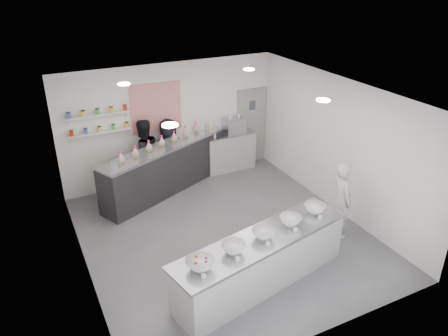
% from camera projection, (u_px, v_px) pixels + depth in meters
% --- Properties ---
extents(floor, '(6.00, 6.00, 0.00)m').
position_uv_depth(floor, '(225.00, 235.00, 9.05)').
color(floor, '#515156').
rests_on(floor, ground).
extents(ceiling, '(6.00, 6.00, 0.00)m').
position_uv_depth(ceiling, '(225.00, 95.00, 7.76)').
color(ceiling, white).
rests_on(ceiling, floor).
extents(back_wall, '(5.50, 0.00, 5.50)m').
position_uv_depth(back_wall, '(171.00, 123.00, 10.83)').
color(back_wall, white).
rests_on(back_wall, floor).
extents(left_wall, '(0.00, 6.00, 6.00)m').
position_uv_depth(left_wall, '(78.00, 202.00, 7.30)').
color(left_wall, white).
rests_on(left_wall, floor).
extents(right_wall, '(0.00, 6.00, 6.00)m').
position_uv_depth(right_wall, '(337.00, 146.00, 9.51)').
color(right_wall, white).
rests_on(right_wall, floor).
extents(back_door, '(0.88, 0.04, 2.10)m').
position_uv_depth(back_door, '(251.00, 126.00, 11.92)').
color(back_door, gray).
rests_on(back_door, floor).
extents(pattern_panel, '(1.25, 0.03, 1.20)m').
position_uv_depth(pattern_panel, '(156.00, 108.00, 10.47)').
color(pattern_panel, red).
rests_on(pattern_panel, back_wall).
extents(jar_shelf_lower, '(1.45, 0.22, 0.04)m').
position_uv_depth(jar_shelf_lower, '(100.00, 132.00, 10.00)').
color(jar_shelf_lower, silver).
rests_on(jar_shelf_lower, back_wall).
extents(jar_shelf_upper, '(1.45, 0.22, 0.04)m').
position_uv_depth(jar_shelf_upper, '(98.00, 114.00, 9.82)').
color(jar_shelf_upper, silver).
rests_on(jar_shelf_upper, back_wall).
extents(preserve_jars, '(1.45, 0.10, 0.56)m').
position_uv_depth(preserve_jars, '(99.00, 121.00, 9.86)').
color(preserve_jars, '#F71F00').
rests_on(preserve_jars, jar_shelf_lower).
extents(downlight_0, '(0.24, 0.24, 0.02)m').
position_uv_depth(downlight_0, '(170.00, 125.00, 6.39)').
color(downlight_0, white).
rests_on(downlight_0, ceiling).
extents(downlight_1, '(0.24, 0.24, 0.02)m').
position_uv_depth(downlight_1, '(323.00, 100.00, 7.52)').
color(downlight_1, white).
rests_on(downlight_1, ceiling).
extents(downlight_2, '(0.24, 0.24, 0.02)m').
position_uv_depth(downlight_2, '(124.00, 84.00, 8.49)').
color(downlight_2, white).
rests_on(downlight_2, ceiling).
extents(downlight_3, '(0.24, 0.24, 0.02)m').
position_uv_depth(downlight_3, '(249.00, 69.00, 9.62)').
color(downlight_3, white).
rests_on(downlight_3, ceiling).
extents(prep_counter, '(3.57, 1.50, 0.95)m').
position_uv_depth(prep_counter, '(262.00, 261.00, 7.53)').
color(prep_counter, '#9B9B96').
rests_on(prep_counter, floor).
extents(back_bar, '(3.82, 2.24, 1.20)m').
position_uv_depth(back_bar, '(170.00, 166.00, 10.66)').
color(back_bar, black).
rests_on(back_bar, floor).
extents(sneeze_guard, '(3.49, 1.59, 0.33)m').
position_uv_depth(sneeze_guard, '(178.00, 141.00, 10.14)').
color(sneeze_guard, white).
rests_on(sneeze_guard, back_bar).
extents(espresso_ledge, '(1.38, 0.44, 1.03)m').
position_uv_depth(espresso_ledge, '(230.00, 152.00, 11.70)').
color(espresso_ledge, '#9B9B96').
rests_on(espresso_ledge, floor).
extents(espresso_machine, '(0.54, 0.37, 0.41)m').
position_uv_depth(espresso_machine, '(234.00, 126.00, 11.44)').
color(espresso_machine, '#93969E').
rests_on(espresso_machine, espresso_ledge).
extents(cup_stacks, '(0.24, 0.24, 0.33)m').
position_uv_depth(cup_stacks, '(211.00, 131.00, 11.18)').
color(cup_stacks, '#D1B193').
rests_on(cup_stacks, espresso_ledge).
extents(prep_bowls, '(3.04, 1.12, 0.16)m').
position_uv_depth(prep_bowls, '(263.00, 234.00, 7.29)').
color(prep_bowls, white).
rests_on(prep_bowls, prep_counter).
extents(label_cards, '(2.66, 0.04, 0.07)m').
position_uv_depth(label_cards, '(274.00, 254.00, 6.86)').
color(label_cards, white).
rests_on(label_cards, prep_counter).
extents(cookie_bags, '(2.76, 1.36, 0.28)m').
position_uv_depth(cookie_bags, '(168.00, 138.00, 10.34)').
color(cookie_bags, pink).
rests_on(cookie_bags, back_bar).
extents(woman_prep, '(0.53, 0.67, 1.62)m').
position_uv_depth(woman_prep, '(341.00, 200.00, 8.76)').
color(woman_prep, beige).
rests_on(woman_prep, floor).
extents(staff_left, '(0.96, 0.79, 1.81)m').
position_uv_depth(staff_left, '(144.00, 155.00, 10.51)').
color(staff_left, black).
rests_on(staff_left, floor).
extents(staff_right, '(0.88, 0.61, 1.71)m').
position_uv_depth(staff_right, '(169.00, 152.00, 10.79)').
color(staff_right, black).
rests_on(staff_right, floor).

